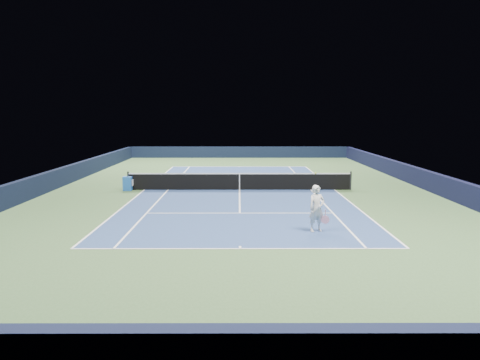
{
  "coord_description": "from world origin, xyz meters",
  "views": [
    {
      "loc": [
        -0.04,
        -26.59,
        4.36
      ],
      "look_at": [
        0.02,
        -3.0,
        1.0
      ],
      "focal_mm": 35.0,
      "sensor_mm": 36.0,
      "label": 1
    }
  ],
  "objects": [
    {
      "name": "service_line_near",
      "position": [
        0.0,
        -6.4,
        0.01
      ],
      "size": [
        8.23,
        0.08,
        0.0
      ],
      "primitive_type": "cube",
      "color": "white",
      "rests_on": "ground"
    },
    {
      "name": "wall_far",
      "position": [
        0.0,
        19.82,
        0.55
      ],
      "size": [
        22.0,
        0.35,
        1.1
      ],
      "primitive_type": "cube",
      "color": "black",
      "rests_on": "ground"
    },
    {
      "name": "baseline_near",
      "position": [
        0.0,
        -11.88,
        0.01
      ],
      "size": [
        10.97,
        0.08,
        0.0
      ],
      "primitive_type": "cube",
      "color": "white",
      "rests_on": "ground"
    },
    {
      "name": "court_surface",
      "position": [
        0.0,
        0.0,
        0.0
      ],
      "size": [
        10.97,
        23.77,
        0.01
      ],
      "primitive_type": "cube",
      "color": "navy",
      "rests_on": "ground"
    },
    {
      "name": "sponsor_cube",
      "position": [
        -6.4,
        -0.18,
        0.4
      ],
      "size": [
        0.55,
        0.46,
        0.8
      ],
      "color": "#1D57B3",
      "rests_on": "ground"
    },
    {
      "name": "sideline_doubles_left",
      "position": [
        -5.49,
        0.0,
        0.01
      ],
      "size": [
        0.08,
        23.77,
        0.0
      ],
      "primitive_type": "cube",
      "color": "white",
      "rests_on": "ground"
    },
    {
      "name": "center_mark_near",
      "position": [
        0.0,
        -11.73,
        0.01
      ],
      "size": [
        0.08,
        0.3,
        0.0
      ],
      "primitive_type": "cube",
      "color": "white",
      "rests_on": "ground"
    },
    {
      "name": "ground",
      "position": [
        0.0,
        0.0,
        0.0
      ],
      "size": [
        40.0,
        40.0,
        0.0
      ],
      "primitive_type": "plane",
      "color": "#38572F",
      "rests_on": "ground"
    },
    {
      "name": "tennis_player",
      "position": [
        2.85,
        -9.61,
        0.87
      ],
      "size": [
        0.84,
        1.34,
        2.09
      ],
      "color": "silver",
      "rests_on": "ground"
    },
    {
      "name": "baseline_far",
      "position": [
        0.0,
        11.88,
        0.01
      ],
      "size": [
        10.97,
        0.08,
        0.0
      ],
      "primitive_type": "cube",
      "color": "white",
      "rests_on": "ground"
    },
    {
      "name": "service_line_far",
      "position": [
        0.0,
        6.4,
        0.01
      ],
      "size": [
        8.23,
        0.08,
        0.0
      ],
      "primitive_type": "cube",
      "color": "white",
      "rests_on": "ground"
    },
    {
      "name": "tennis_net",
      "position": [
        0.0,
        0.0,
        0.5
      ],
      "size": [
        12.9,
        0.1,
        1.07
      ],
      "color": "black",
      "rests_on": "ground"
    },
    {
      "name": "center_service_line",
      "position": [
        0.0,
        0.0,
        0.01
      ],
      "size": [
        0.08,
        12.8,
        0.0
      ],
      "primitive_type": "cube",
      "color": "white",
      "rests_on": "ground"
    },
    {
      "name": "wall_left",
      "position": [
        -10.82,
        0.0,
        0.55
      ],
      "size": [
        0.35,
        40.0,
        1.1
      ],
      "primitive_type": "cube",
      "color": "black",
      "rests_on": "ground"
    },
    {
      "name": "sideline_singles_left",
      "position": [
        -4.12,
        0.0,
        0.01
      ],
      "size": [
        0.08,
        23.77,
        0.0
      ],
      "primitive_type": "cube",
      "color": "white",
      "rests_on": "ground"
    },
    {
      "name": "wall_right",
      "position": [
        10.82,
        0.0,
        0.55
      ],
      "size": [
        0.35,
        40.0,
        1.1
      ],
      "primitive_type": "cube",
      "color": "black",
      "rests_on": "ground"
    },
    {
      "name": "sideline_singles_right",
      "position": [
        4.12,
        0.0,
        0.01
      ],
      "size": [
        0.08,
        23.77,
        0.0
      ],
      "primitive_type": "cube",
      "color": "white",
      "rests_on": "ground"
    },
    {
      "name": "sideline_doubles_right",
      "position": [
        5.49,
        0.0,
        0.01
      ],
      "size": [
        0.08,
        23.77,
        0.0
      ],
      "primitive_type": "cube",
      "color": "white",
      "rests_on": "ground"
    },
    {
      "name": "center_mark_far",
      "position": [
        0.0,
        11.73,
        0.01
      ],
      "size": [
        0.08,
        0.3,
        0.0
      ],
      "primitive_type": "cube",
      "color": "white",
      "rests_on": "ground"
    }
  ]
}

